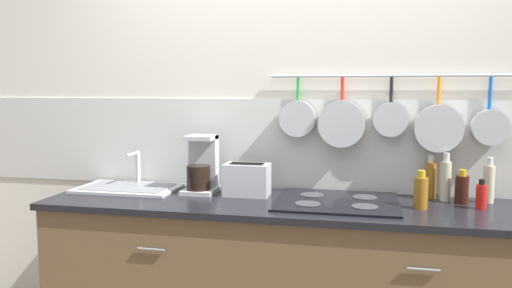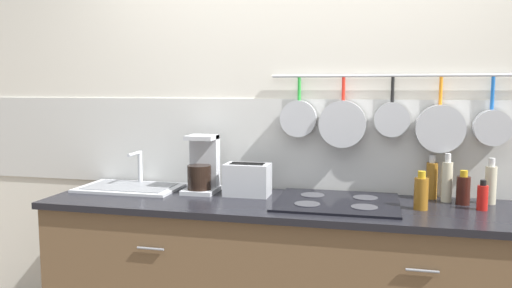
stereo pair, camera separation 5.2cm
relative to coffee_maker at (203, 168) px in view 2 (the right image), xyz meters
The scene contains 12 objects.
wall_back 0.61m from the coffee_maker, 21.30° to the left, with size 7.20×0.16×2.60m.
countertop 0.57m from the coffee_maker, 15.90° to the right, with size 2.59×0.64×0.03m.
sink_basin 0.46m from the coffee_maker, behind, with size 0.58×0.36×0.21m.
coffee_maker is the anchor object (origin of this frame).
toaster 0.28m from the coffee_maker, ahead, with size 0.26×0.15×0.18m.
cooktop 0.79m from the coffee_maker, ahead, with size 0.62×0.53×0.01m.
bottle_olive_oil 1.19m from the coffee_maker, ahead, with size 0.07×0.07×0.19m.
bottle_sesame_oil 1.26m from the coffee_maker, ahead, with size 0.06×0.06×0.24m.
bottle_cooking_wine 1.32m from the coffee_maker, ahead, with size 0.05×0.05×0.25m.
bottle_vinegar 1.40m from the coffee_maker, ahead, with size 0.07×0.07×0.17m.
bottle_hot_sauce 1.47m from the coffee_maker, ahead, with size 0.05×0.05×0.15m.
bottle_dish_soap 1.53m from the coffee_maker, ahead, with size 0.06×0.06×0.24m.
Camera 2 is at (0.42, -2.50, 1.53)m, focal length 35.00 mm.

